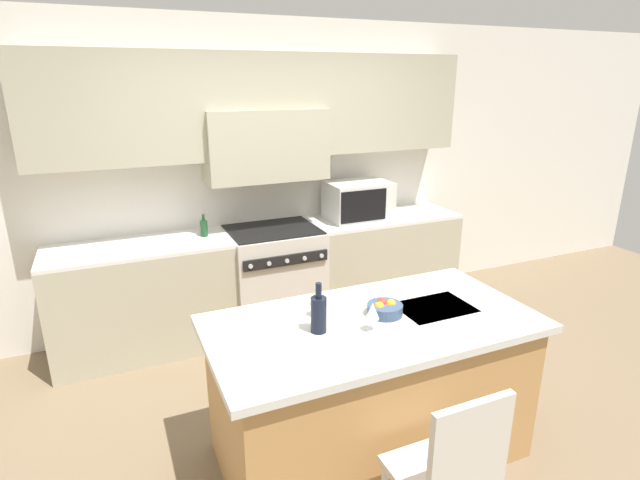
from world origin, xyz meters
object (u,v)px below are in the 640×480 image
island_chair (451,472)px  wine_glass_far (316,298)px  wine_bottle (319,313)px  fruit_bowl (385,308)px  range_stove (274,278)px  oil_bottle_on_counter (204,228)px  microwave (358,201)px  wine_glass_near (372,312)px

island_chair → wine_glass_far: bearing=102.8°
wine_bottle → fruit_bowl: size_ratio=1.37×
range_stove → wine_glass_far: (-0.28, -1.62, 0.54)m
wine_glass_far → oil_bottle_on_counter: oil_bottle_on_counter is taller
microwave → wine_glass_far: size_ratio=3.58×
range_stove → fruit_bowl: size_ratio=4.55×
wine_bottle → wine_glass_far: size_ratio=1.74×
wine_bottle → fruit_bowl: 0.44m
wine_glass_far → oil_bottle_on_counter: size_ratio=0.85×
wine_glass_near → wine_glass_far: (-0.21, 0.28, 0.00)m
island_chair → oil_bottle_on_counter: (-0.53, 2.66, 0.46)m
range_stove → wine_glass_near: wine_glass_near is taller
island_chair → fruit_bowl: bearing=80.4°
microwave → wine_glass_near: bearing=-115.7°
microwave → wine_bottle: microwave is taller
wine_glass_far → oil_bottle_on_counter: 1.70m
range_stove → oil_bottle_on_counter: size_ratio=4.89×
wine_bottle → range_stove: bearing=79.2°
microwave → wine_glass_far: 1.99m
island_chair → fruit_bowl: fruit_bowl is taller
island_chair → microwave: bearing=70.9°
island_chair → wine_glass_near: 0.85m
microwave → wine_bottle: bearing=-123.3°
wine_glass_near → wine_bottle: bearing=159.0°
microwave → island_chair: bearing=-109.1°
microwave → oil_bottle_on_counter: (-1.44, 0.03, -0.10)m
microwave → wine_glass_near: (-0.93, -1.92, -0.10)m
wine_bottle → fruit_bowl: wine_bottle is taller
range_stove → island_chair: (-0.05, -2.61, 0.07)m
range_stove → oil_bottle_on_counter: (-0.59, 0.05, 0.53)m
wine_glass_near → oil_bottle_on_counter: 2.02m
range_stove → microwave: size_ratio=1.61×
range_stove → wine_bottle: wine_bottle is taller
wine_glass_near → microwave: bearing=64.3°
range_stove → microwave: (0.85, 0.02, 0.64)m
wine_glass_far → wine_bottle: bearing=-109.2°
microwave → fruit_bowl: size_ratio=2.83×
fruit_bowl → microwave: bearing=66.8°
wine_glass_near → oil_bottle_on_counter: (-0.52, 1.95, -0.00)m
range_stove → wine_bottle: 1.91m
island_chair → oil_bottle_on_counter: oil_bottle_on_counter is taller
range_stove → wine_glass_near: bearing=-92.2°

